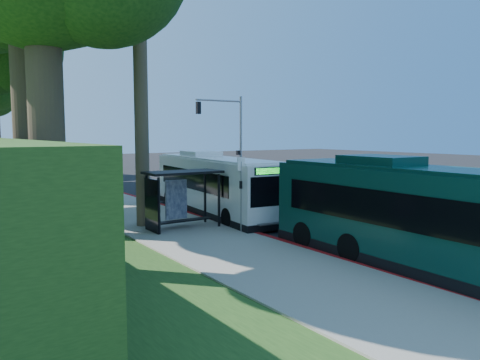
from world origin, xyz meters
TOP-DOWN VIEW (x-y plane):
  - ground at (0.00, 0.00)m, footprint 140.00×140.00m
  - sidewalk at (-7.30, 0.00)m, footprint 4.50×70.00m
  - red_curb at (-5.00, -4.00)m, footprint 0.25×30.00m
  - grass_verge at (-13.00, 5.00)m, footprint 8.00×70.00m
  - bus_shelter at (-7.26, -2.86)m, footprint 3.20×1.51m
  - stop_sign_pole at (-5.40, -5.00)m, footprint 0.35×0.06m
  - traffic_signal_pole at (3.78, 10.00)m, footprint 4.10×0.30m
  - white_bus at (-3.79, -0.21)m, footprint 3.27×10.83m
  - teal_bus at (-3.80, -12.41)m, footprint 2.77×11.53m
  - pickup at (1.47, 3.74)m, footprint 3.80×6.37m

SIDE VIEW (x-z plane):
  - ground at x=0.00m, z-range 0.00..0.00m
  - grass_verge at x=-13.00m, z-range 0.00..0.06m
  - sidewalk at x=-7.30m, z-range 0.00..0.12m
  - red_curb at x=-5.00m, z-range 0.00..0.13m
  - pickup at x=1.47m, z-range 0.00..1.66m
  - white_bus at x=-3.79m, z-range -0.04..3.14m
  - teal_bus at x=-3.80m, z-range -0.04..3.38m
  - bus_shelter at x=-7.26m, z-range 0.53..3.08m
  - stop_sign_pole at x=-5.40m, z-range 0.50..3.67m
  - traffic_signal_pole at x=3.78m, z-range 0.92..7.92m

